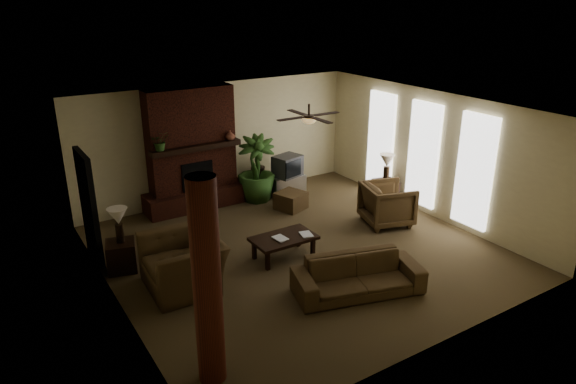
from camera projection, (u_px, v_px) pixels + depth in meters
room_shell at (299, 183)px, 9.74m from camera, size 7.00×7.00×7.00m
fireplace at (193, 159)px, 11.97m from camera, size 2.40×0.70×2.80m
windows at (423, 155)px, 11.64m from camera, size 0.08×3.65×2.35m
log_column at (207, 284)px, 6.37m from camera, size 0.36×0.36×2.80m
doorway at (89, 207)px, 9.56m from camera, size 0.10×1.00×2.10m
ceiling_fan at (309, 118)px, 9.77m from camera, size 1.35×1.35×0.37m
sofa at (358, 270)px, 8.67m from camera, size 2.24×1.21×0.84m
armchair_left at (183, 255)px, 8.78m from camera, size 0.96×1.41×1.20m
armchair_right at (387, 202)px, 11.27m from camera, size 1.15×1.19×1.00m
coffee_table at (284, 240)px, 9.84m from camera, size 1.20×0.70×0.43m
ottoman at (291, 201)px, 12.16m from camera, size 0.76×0.76×0.40m
tv_stand at (287, 185)px, 13.02m from camera, size 0.87×0.54×0.50m
tv at (288, 166)px, 12.78m from camera, size 0.76×0.67×0.52m
floor_vase at (258, 177)px, 13.00m from camera, size 0.34×0.34×0.77m
floor_plant at (257, 183)px, 12.58m from camera, size 1.47×1.82×0.89m
side_table_left at (121, 256)px, 9.44m from camera, size 0.61×0.61×0.55m
lamp_left at (118, 219)px, 9.20m from camera, size 0.40×0.40×0.65m
side_table_right at (385, 191)px, 12.51m from camera, size 0.59×0.59×0.55m
lamp_right at (387, 162)px, 12.26m from camera, size 0.44×0.44×0.65m
mantel_plant at (160, 143)px, 11.15m from camera, size 0.43×0.47×0.33m
mantel_vase at (230, 135)px, 11.96m from camera, size 0.22×0.23×0.22m
book_a at (275, 234)px, 9.62m from camera, size 0.22×0.05×0.29m
book_b at (301, 229)px, 9.82m from camera, size 0.21×0.07×0.29m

